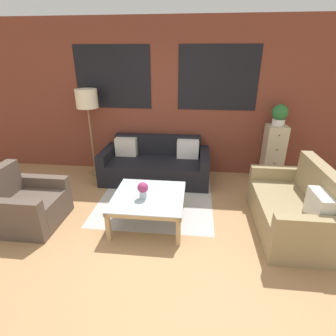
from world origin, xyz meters
name	(u,v)px	position (x,y,z in m)	size (l,w,h in m)	color
ground_plane	(142,248)	(0.00, 0.00, 0.00)	(16.00, 16.00, 0.00)	#AD7F51
wall_back_brick	(165,100)	(0.00, 2.44, 1.41)	(8.40, 0.09, 2.80)	brown
rug	(156,199)	(0.00, 1.17, 0.00)	(1.81, 1.76, 0.00)	#BCB7B2
couch_dark	(156,165)	(-0.12, 1.95, 0.28)	(1.95, 0.88, 0.78)	black
settee_vintage	(293,209)	(1.92, 0.59, 0.31)	(0.80, 1.50, 0.92)	#99845B
armchair_corner	(28,205)	(-1.65, 0.35, 0.28)	(0.80, 0.84, 0.84)	brown
coffee_table	(149,199)	(0.00, 0.55, 0.36)	(0.96, 0.96, 0.42)	silver
floor_lamp	(87,102)	(-1.37, 2.09, 1.40)	(0.39, 0.39, 1.63)	olive
drawer_cabinet	(273,153)	(2.03, 2.18, 0.52)	(0.34, 0.37, 1.04)	#C6B793
potted_plant	(280,114)	(2.03, 2.18, 1.24)	(0.27, 0.27, 0.37)	silver
flower_vase	(143,189)	(-0.06, 0.47, 0.56)	(0.14, 0.14, 0.23)	#ADBCC6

